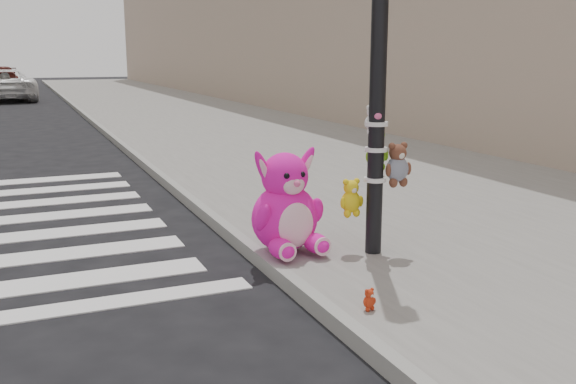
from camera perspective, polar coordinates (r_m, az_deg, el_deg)
name	(u,v)px	position (r m, az deg, el deg)	size (l,w,h in m)	color
sidewalk_near	(282,144)	(14.84, -0.53, 4.29)	(7.00, 80.00, 0.14)	slate
curb_edge	(131,153)	(13.90, -13.81, 3.40)	(0.12, 80.00, 0.15)	gray
signal_pole	(379,91)	(6.30, 8.08, 8.88)	(0.70, 0.49, 4.00)	black
pink_bunny	(286,209)	(6.42, -0.15, -1.56)	(0.76, 0.83, 1.07)	#FA15AD
red_teddy	(369,299)	(5.10, 7.22, -9.45)	(0.12, 0.09, 0.18)	red
car_white_near	(5,85)	(32.53, -23.88, 8.68)	(2.36, 5.11, 1.42)	white
car_maroon_near	(1,77)	(46.32, -24.16, 9.33)	(1.86, 4.58, 1.33)	maroon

